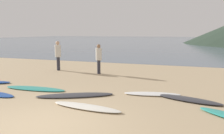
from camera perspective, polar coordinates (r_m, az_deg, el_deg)
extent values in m
cube|color=tan|center=(14.65, 5.75, -0.14)|extent=(120.00, 120.00, 0.20)
cube|color=slate|center=(65.19, 16.05, 6.66)|extent=(140.00, 100.00, 0.01)
ellipsoid|color=teal|center=(9.15, -19.23, -5.26)|extent=(2.59, 0.73, 0.07)
ellipsoid|color=#333338|center=(7.85, -9.47, -7.18)|extent=(2.63, 1.71, 0.07)
ellipsoid|color=silver|center=(6.61, -6.66, -10.15)|extent=(2.26, 0.67, 0.09)
ellipsoid|color=white|center=(8.03, 10.30, -6.83)|extent=(2.06, 0.89, 0.07)
ellipsoid|color=#333338|center=(7.67, 19.16, -7.88)|extent=(2.13, 1.03, 0.09)
cylinder|color=#2D2D38|center=(13.26, -13.66, 0.86)|extent=(0.19, 0.19, 0.79)
cylinder|color=beige|center=(13.18, -13.78, 4.04)|extent=(0.34, 0.34, 0.69)
sphere|color=tan|center=(13.15, -13.85, 6.01)|extent=(0.22, 0.22, 0.22)
cylinder|color=#2D2D38|center=(11.84, -3.42, 0.02)|extent=(0.18, 0.18, 0.73)
cylinder|color=beige|center=(11.76, -3.45, 3.33)|extent=(0.32, 0.32, 0.64)
sphere|color=#936B4C|center=(11.72, -3.47, 5.39)|extent=(0.21, 0.21, 0.21)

